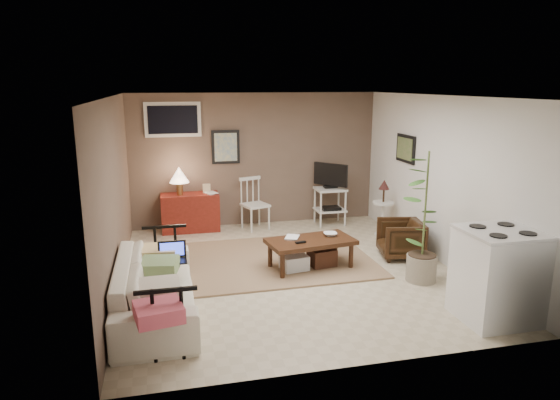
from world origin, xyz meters
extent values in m
plane|color=#C1B293|center=(0.00, 0.00, 0.00)|extent=(5.00, 5.00, 0.00)
cube|color=black|center=(-0.55, 2.48, 1.45)|extent=(0.50, 0.03, 0.60)
cube|color=black|center=(2.23, 1.05, 1.52)|extent=(0.03, 0.60, 0.45)
cube|color=silver|center=(-1.45, 2.48, 1.95)|extent=(0.96, 0.03, 0.60)
cube|color=#9B7B5A|center=(-0.06, 0.44, 0.01)|extent=(2.74, 2.21, 0.03)
cube|color=#3A1B0F|center=(0.31, 0.01, 0.40)|extent=(1.28, 0.80, 0.06)
cylinder|color=#3A1B0F|center=(-0.17, -0.30, 0.19)|extent=(0.06, 0.06, 0.38)
cylinder|color=#3A1B0F|center=(0.86, -0.14, 0.19)|extent=(0.06, 0.06, 0.38)
cylinder|color=#3A1B0F|center=(-0.24, 0.15, 0.19)|extent=(0.06, 0.06, 0.38)
cylinder|color=#3A1B0F|center=(0.79, 0.31, 0.19)|extent=(0.06, 0.06, 0.38)
cube|color=black|center=(0.13, -0.12, 0.45)|extent=(0.16, 0.07, 0.02)
cube|color=#4A291A|center=(0.49, 0.03, 0.14)|extent=(0.39, 0.35, 0.26)
cube|color=silver|center=(0.07, -0.03, 0.12)|extent=(0.39, 0.35, 0.22)
imported|color=white|center=(-1.80, -0.93, 0.43)|extent=(0.64, 2.18, 0.85)
cube|color=black|center=(-1.59, -0.62, 0.49)|extent=(0.33, 0.23, 0.02)
cube|color=black|center=(-1.59, -0.50, 0.61)|extent=(0.33, 0.02, 0.21)
cube|color=#374EF8|center=(-1.59, -0.51, 0.61)|extent=(0.28, 0.00, 0.17)
cube|color=maroon|center=(-1.23, 2.28, 0.33)|extent=(1.00, 0.45, 0.67)
cylinder|color=olive|center=(-1.40, 2.23, 0.78)|extent=(0.11, 0.11, 0.22)
cone|color=#FFD8B7|center=(-1.40, 2.23, 1.02)|extent=(0.33, 0.33, 0.27)
cube|color=tan|center=(-0.93, 2.30, 0.75)|extent=(0.13, 0.02, 0.17)
cube|color=silver|center=(-0.09, 2.13, 0.44)|extent=(0.53, 0.53, 0.04)
cylinder|color=silver|center=(-0.20, 1.91, 0.21)|extent=(0.04, 0.04, 0.42)
cylinder|color=silver|center=(0.14, 2.02, 0.21)|extent=(0.04, 0.04, 0.42)
cylinder|color=silver|center=(-0.31, 2.25, 0.21)|extent=(0.04, 0.04, 0.42)
cylinder|color=silver|center=(0.03, 2.36, 0.21)|extent=(0.04, 0.04, 0.42)
cube|color=silver|center=(-0.15, 2.31, 0.89)|extent=(0.41, 0.17, 0.06)
cube|color=silver|center=(1.31, 2.12, 0.66)|extent=(0.54, 0.44, 0.04)
cube|color=silver|center=(1.31, 2.12, 0.27)|extent=(0.54, 0.44, 0.03)
cylinder|color=silver|center=(1.08, 1.94, 0.34)|extent=(0.04, 0.04, 0.68)
cylinder|color=silver|center=(1.55, 1.94, 0.34)|extent=(0.04, 0.04, 0.68)
cylinder|color=silver|center=(1.08, 2.31, 0.34)|extent=(0.04, 0.04, 0.68)
cylinder|color=silver|center=(1.55, 2.31, 0.34)|extent=(0.04, 0.04, 0.68)
cube|color=black|center=(1.31, 2.12, 0.71)|extent=(0.24, 0.14, 0.03)
cube|color=black|center=(1.31, 2.12, 0.94)|extent=(0.49, 0.55, 0.41)
cube|color=#F7B960|center=(1.31, 2.12, 0.94)|extent=(0.39, 0.45, 0.33)
cube|color=black|center=(1.31, 2.07, 0.29)|extent=(0.34, 0.24, 0.10)
cylinder|color=silver|center=(1.97, 1.26, 0.01)|extent=(0.25, 0.25, 0.03)
cylinder|color=silver|center=(1.97, 1.26, 0.29)|extent=(0.05, 0.05, 0.55)
cylinder|color=silver|center=(1.97, 1.26, 0.57)|extent=(0.36, 0.36, 0.03)
cylinder|color=black|center=(1.97, 1.26, 0.71)|extent=(0.03, 0.03, 0.24)
cone|color=#391917|center=(1.97, 1.26, 0.89)|extent=(0.18, 0.18, 0.16)
imported|color=black|center=(1.77, 0.16, 0.31)|extent=(0.68, 0.71, 0.63)
cylinder|color=gray|center=(1.62, -0.75, 0.18)|extent=(0.40, 0.40, 0.35)
cylinder|color=#4C602D|center=(1.62, -0.75, 1.05)|extent=(0.03, 0.03, 1.38)
cube|color=white|center=(1.86, -1.94, 0.50)|extent=(0.77, 0.72, 1.00)
cube|color=silver|center=(1.86, -1.94, 1.01)|extent=(0.80, 0.74, 0.03)
cylinder|color=black|center=(1.69, -2.12, 1.03)|extent=(0.18, 0.18, 0.01)
cylinder|color=black|center=(2.04, -2.12, 1.03)|extent=(0.18, 0.18, 0.01)
cylinder|color=black|center=(1.69, -1.77, 1.03)|extent=(0.18, 0.18, 0.01)
cylinder|color=black|center=(2.04, -1.77, 1.03)|extent=(0.18, 0.18, 0.01)
imported|color=#3A1B0F|center=(0.64, 0.11, 0.53)|extent=(0.20, 0.07, 0.19)
imported|color=#3A1B0F|center=(0.00, 0.17, 0.56)|extent=(0.17, 0.09, 0.25)
imported|color=#3A1B0F|center=(-0.94, 2.19, 0.79)|extent=(0.18, 0.08, 0.24)
camera|label=1|loc=(-1.62, -6.39, 2.57)|focal=32.00mm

